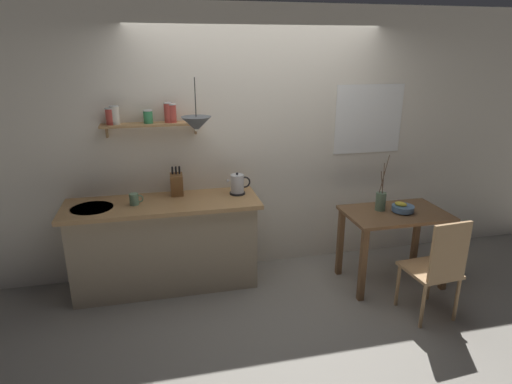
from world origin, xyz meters
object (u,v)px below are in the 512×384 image
at_px(knife_block, 177,184).
at_px(coffee_mug_by_sink, 134,199).
at_px(dining_table, 394,225).
at_px(pendant_lamp, 196,124).
at_px(electric_kettle, 238,184).
at_px(twig_vase, 381,201).
at_px(dining_chair_near, 437,266).
at_px(fruit_bowl, 403,208).

xyz_separation_m(knife_block, coffee_mug_by_sink, (-0.40, -0.16, -0.07)).
height_order(dining_table, pendant_lamp, pendant_lamp).
height_order(dining_table, electric_kettle, electric_kettle).
relative_size(electric_kettle, knife_block, 0.77).
xyz_separation_m(dining_table, twig_vase, (-0.13, 0.08, 0.24)).
height_order(dining_chair_near, coffee_mug_by_sink, coffee_mug_by_sink).
height_order(fruit_bowl, pendant_lamp, pendant_lamp).
height_order(electric_kettle, coffee_mug_by_sink, electric_kettle).
height_order(knife_block, coffee_mug_by_sink, knife_block).
bearing_deg(fruit_bowl, electric_kettle, 161.88).
xyz_separation_m(dining_chair_near, coffee_mug_by_sink, (-2.51, 1.06, 0.44)).
height_order(fruit_bowl, knife_block, knife_block).
distance_m(twig_vase, knife_block, 2.01).
height_order(dining_chair_near, knife_block, knife_block).
bearing_deg(knife_block, coffee_mug_by_sink, -157.60).
relative_size(electric_kettle, coffee_mug_by_sink, 1.85).
relative_size(twig_vase, pendant_lamp, 1.20).
xyz_separation_m(dining_chair_near, pendant_lamp, (-1.91, 0.94, 1.14)).
bearing_deg(fruit_bowl, dining_table, 161.48).
bearing_deg(dining_table, fruit_bowl, -18.52).
relative_size(dining_table, dining_chair_near, 1.03).
relative_size(dining_table, fruit_bowl, 4.65).
relative_size(dining_chair_near, coffee_mug_by_sink, 7.43).
xyz_separation_m(fruit_bowl, knife_block, (-2.13, 0.58, 0.22)).
distance_m(dining_chair_near, coffee_mug_by_sink, 2.76).
bearing_deg(dining_table, knife_block, 164.93).
xyz_separation_m(knife_block, pendant_lamp, (0.19, -0.29, 0.63)).
xyz_separation_m(fruit_bowl, coffee_mug_by_sink, (-2.53, 0.41, 0.15)).
distance_m(twig_vase, coffee_mug_by_sink, 2.37).
xyz_separation_m(fruit_bowl, pendant_lamp, (-1.94, 0.29, 0.85)).
bearing_deg(pendant_lamp, twig_vase, -6.20).
bearing_deg(electric_kettle, coffee_mug_by_sink, -174.79).
distance_m(fruit_bowl, coffee_mug_by_sink, 2.57).
height_order(dining_table, knife_block, knife_block).
bearing_deg(twig_vase, electric_kettle, 163.40).
xyz_separation_m(dining_chair_near, fruit_bowl, (0.02, 0.65, 0.29)).
height_order(coffee_mug_by_sink, pendant_lamp, pendant_lamp).
relative_size(dining_table, coffee_mug_by_sink, 7.69).
bearing_deg(coffee_mug_by_sink, twig_vase, -7.62).
height_order(electric_kettle, knife_block, knife_block).
height_order(dining_chair_near, fruit_bowl, dining_chair_near).
distance_m(dining_table, fruit_bowl, 0.19).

